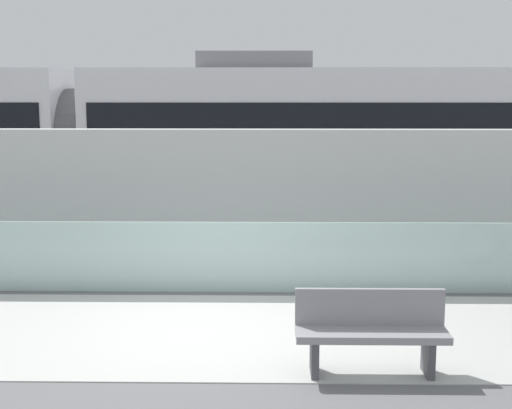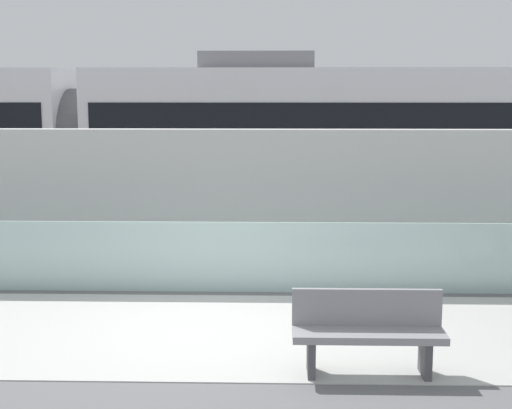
% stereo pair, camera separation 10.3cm
% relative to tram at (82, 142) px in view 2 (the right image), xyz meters
% --- Properties ---
extents(ground_plane, '(200.00, 200.00, 0.00)m').
position_rel_tram_xyz_m(ground_plane, '(3.35, -6.85, -1.89)').
color(ground_plane, slate).
extents(bike_path_deck, '(32.00, 3.20, 0.01)m').
position_rel_tram_xyz_m(bike_path_deck, '(3.35, -6.85, -1.89)').
color(bike_path_deck, beige).
rests_on(bike_path_deck, ground).
extents(glass_parapet, '(32.00, 0.05, 1.06)m').
position_rel_tram_xyz_m(glass_parapet, '(3.35, -5.00, -1.36)').
color(glass_parapet, silver).
rests_on(glass_parapet, ground).
extents(concrete_barrier_wall, '(32.00, 0.36, 2.35)m').
position_rel_tram_xyz_m(concrete_barrier_wall, '(3.35, -3.20, -0.72)').
color(concrete_barrier_wall, silver).
rests_on(concrete_barrier_wall, ground).
extents(tram_rail_near, '(32.00, 0.08, 0.01)m').
position_rel_tram_xyz_m(tram_rail_near, '(3.35, -0.72, -1.89)').
color(tram_rail_near, '#595654').
rests_on(tram_rail_near, ground).
extents(tram_rail_far, '(32.00, 0.08, 0.01)m').
position_rel_tram_xyz_m(tram_rail_far, '(3.35, 0.72, -1.89)').
color(tram_rail_far, '#595654').
rests_on(tram_rail_far, ground).
extents(tram, '(22.56, 2.54, 3.81)m').
position_rel_tram_xyz_m(tram, '(0.00, 0.00, 0.00)').
color(tram, silver).
rests_on(tram, ground).
extents(bench, '(1.60, 0.45, 0.89)m').
position_rel_tram_xyz_m(bench, '(5.18, -8.14, -1.41)').
color(bench, gray).
rests_on(bench, ground).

